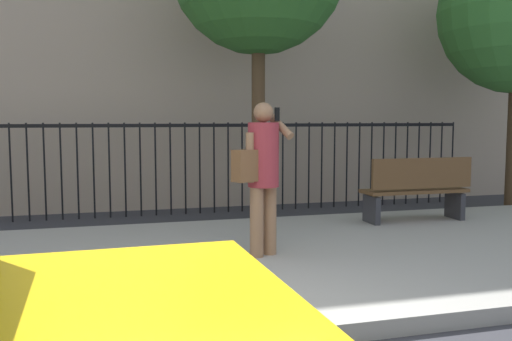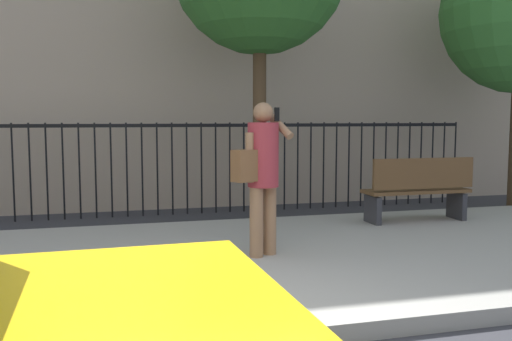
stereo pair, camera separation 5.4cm
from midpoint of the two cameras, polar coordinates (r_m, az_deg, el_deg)
sidewalk at (r=6.08m, az=-7.92°, el=-9.82°), size 28.00×4.40×0.15m
iron_fence at (r=9.58m, az=-10.80°, el=1.43°), size 12.03×0.04×1.60m
pedestrian_on_phone at (r=6.02m, az=0.82°, el=0.31°), size 0.72×0.58×1.69m
street_bench at (r=8.43m, az=16.68°, el=-1.76°), size 1.60×0.45×0.95m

